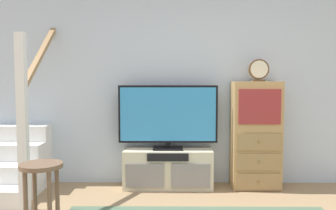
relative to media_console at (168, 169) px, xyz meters
name	(u,v)px	position (x,y,z in m)	size (l,w,h in m)	color
back_wall	(191,78)	(0.30, 0.27, 1.11)	(6.40, 0.12, 2.70)	silver
media_console	(168,169)	(0.00, 0.00, 0.00)	(1.09, 0.38, 0.47)	beige
television	(168,115)	(0.00, 0.02, 0.66)	(1.22, 0.22, 0.79)	black
side_cabinet	(256,135)	(1.08, 0.01, 0.42)	(0.58, 0.38, 1.31)	tan
desk_clock	(259,70)	(1.10, 0.00, 1.21)	(0.25, 0.08, 0.27)	#4C3823
staircase	(12,157)	(-1.94, 0.01, 0.13)	(1.00, 1.36, 2.20)	white
bar_stool_near	(42,184)	(-1.00, -1.53, 0.26)	(0.34, 0.34, 0.67)	brown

